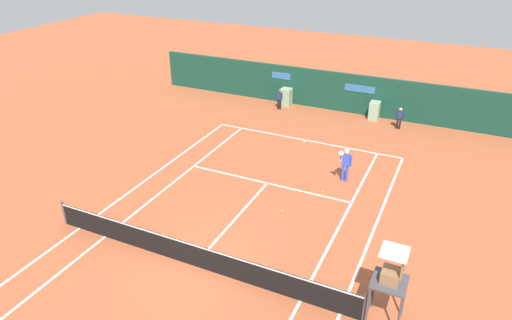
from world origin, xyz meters
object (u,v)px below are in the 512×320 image
ball_kid_centre_post (400,117)px  tennis_ball_mid_court (323,192)px  player_on_baseline (346,162)px  tennis_ball_near_service_line (282,211)px  tennis_ball_by_sideline (166,178)px  umpire_chair (391,278)px  ball_kid_right_post (279,98)px

ball_kid_centre_post → tennis_ball_mid_court: 9.04m
player_on_baseline → tennis_ball_near_service_line: 4.11m
player_on_baseline → ball_kid_centre_post: (1.23, 7.41, -0.22)m
tennis_ball_near_service_line → tennis_ball_mid_court: size_ratio=1.00×
tennis_ball_near_service_line → tennis_ball_mid_court: bearing=64.9°
tennis_ball_mid_court → ball_kid_centre_post: bearing=78.4°
tennis_ball_by_sideline → tennis_ball_near_service_line: bearing=-2.8°
tennis_ball_near_service_line → tennis_ball_mid_court: same height
umpire_chair → ball_kid_centre_post: 15.44m
umpire_chair → tennis_ball_mid_court: umpire_chair is taller
ball_kid_centre_post → tennis_ball_near_service_line: 11.45m
umpire_chair → tennis_ball_by_sideline: (-11.12, 4.50, -1.65)m
player_on_baseline → umpire_chair: bearing=102.4°
ball_kid_right_post → tennis_ball_by_sideline: 10.87m
player_on_baseline → tennis_ball_by_sideline: (-7.73, -3.36, -0.94)m
umpire_chair → tennis_ball_mid_court: bearing=31.7°
tennis_ball_near_service_line → tennis_ball_mid_court: 2.47m
player_on_baseline → tennis_ball_mid_court: 1.80m
ball_kid_centre_post → tennis_ball_by_sideline: size_ratio=19.34×
umpire_chair → tennis_ball_mid_court: size_ratio=38.76×
ball_kid_right_post → tennis_ball_by_sideline: (-1.36, -10.76, -0.73)m
tennis_ball_mid_court → tennis_ball_by_sideline: bearing=-164.8°
ball_kid_right_post → tennis_ball_by_sideline: bearing=84.6°
ball_kid_centre_post → tennis_ball_mid_court: (-1.81, -8.83, -0.72)m
player_on_baseline → tennis_ball_by_sideline: bearing=12.5°
ball_kid_right_post → umpire_chair: bearing=124.4°
umpire_chair → ball_kid_centre_post: bearing=8.1°
umpire_chair → player_on_baseline: umpire_chair is taller
ball_kid_centre_post → tennis_ball_mid_court: bearing=77.6°
umpire_chair → ball_kid_right_post: umpire_chair is taller
player_on_baseline → tennis_ball_near_service_line: bearing=55.0°
player_on_baseline → ball_kid_right_post: (-6.37, 7.41, -0.21)m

